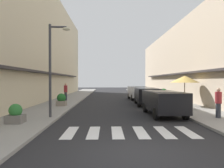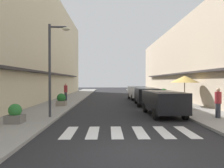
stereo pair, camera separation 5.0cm
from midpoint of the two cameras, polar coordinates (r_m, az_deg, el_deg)
The scene contains 16 objects.
ground_plane at distance 23.23m, azimuth 1.06°, elevation -4.31°, with size 92.77×92.77×0.00m, color #232326.
sidewalk_left at distance 23.59m, azimuth -11.40°, elevation -4.10°, with size 3.12×59.04×0.12m, color gray.
sidewalk_right at distance 23.95m, azimuth 13.32°, elevation -4.04°, with size 3.12×59.04×0.12m, color gray.
building_row_left at distance 25.89m, azimuth -19.97°, elevation 9.32°, with size 5.50×39.95×11.86m.
building_row_right at distance 26.28m, azimuth 21.38°, elevation 5.27°, with size 5.50×39.95×8.29m.
crosswalk at distance 9.29m, azimuth 4.32°, elevation -12.10°, with size 5.20×2.20×0.01m.
parked_car_near at distance 13.71m, azimuth 12.99°, elevation -4.05°, with size 1.92×4.43×1.47m.
parked_car_mid at distance 19.31m, azimuth 8.86°, elevation -2.62°, with size 1.96×4.45×1.47m.
parked_car_far at distance 24.80m, azimuth 6.65°, elevation -1.86°, with size 1.94×4.07×1.47m.
street_lamp at distance 12.61m, azimuth -14.56°, elevation 5.95°, with size 1.19×0.28×5.02m.
cafe_umbrella at distance 18.76m, azimuth 18.04°, elevation 1.15°, with size 2.26×2.26×2.37m.
planter_corner at distance 11.47m, azimuth -23.28°, elevation -7.11°, with size 0.76×0.76×0.89m.
planter_midblock at distance 18.08m, azimuth -12.67°, elevation -3.96°, with size 0.74×0.74×0.97m.
planter_far at distance 25.72m, azimuth 13.04°, elevation -2.38°, with size 0.85×0.85×1.10m.
pedestrian_walking_near at distance 13.18m, azimuth 25.44°, elevation -4.20°, with size 0.34×0.34×1.58m.
pedestrian_walking_far at distance 22.39m, azimuth -11.62°, elevation -1.86°, with size 0.34×0.34×1.74m.
Camera 2 is at (-0.82, -6.25, 2.09)m, focal length 36.00 mm.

